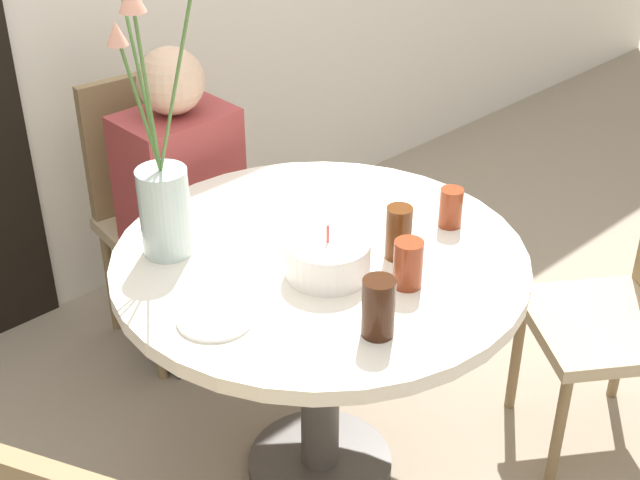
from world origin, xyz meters
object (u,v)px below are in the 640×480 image
(chair_near_front, at_px, (159,198))
(birthday_cake, at_px, (328,258))
(side_plate, at_px, (215,318))
(drink_glass_0, at_px, (451,208))
(flower_vase, at_px, (160,176))
(drink_glass_2, at_px, (378,308))
(person_guest, at_px, (183,219))
(chair_right_flank, at_px, (638,298))
(drink_glass_3, at_px, (408,264))
(drink_glass_1, at_px, (399,233))

(chair_near_front, relative_size, birthday_cake, 4.43)
(chair_near_front, xyz_separation_m, side_plate, (-0.46, -0.91, 0.23))
(drink_glass_0, bearing_deg, flower_vase, 147.03)
(drink_glass_0, bearing_deg, drink_glass_2, -158.13)
(person_guest, bearing_deg, drink_glass_0, -72.75)
(drink_glass_2, bearing_deg, drink_glass_0, 21.87)
(person_guest, bearing_deg, chair_right_flank, -62.32)
(drink_glass_3, bearing_deg, person_guest, 88.32)
(side_plate, distance_m, drink_glass_2, 0.37)
(drink_glass_1, bearing_deg, drink_glass_2, -145.51)
(side_plate, relative_size, person_guest, 0.16)
(chair_right_flank, height_order, drink_glass_0, chair_right_flank)
(chair_near_front, distance_m, flower_vase, 0.83)
(drink_glass_1, relative_size, drink_glass_3, 1.16)
(flower_vase, bearing_deg, chair_near_front, 58.73)
(chair_right_flank, xyz_separation_m, person_guest, (-0.64, 1.22, -0.01))
(flower_vase, xyz_separation_m, drink_glass_0, (0.61, -0.40, -0.16))
(flower_vase, distance_m, side_plate, 0.38)
(chair_near_front, distance_m, drink_glass_3, 1.15)
(birthday_cake, distance_m, drink_glass_0, 0.40)
(side_plate, bearing_deg, drink_glass_0, -7.24)
(drink_glass_2, bearing_deg, person_guest, 78.29)
(drink_glass_1, distance_m, drink_glass_3, 0.13)
(drink_glass_3, bearing_deg, side_plate, 154.13)
(drink_glass_2, relative_size, drink_glass_3, 1.17)
(drink_glass_3, height_order, person_guest, person_guest)
(drink_glass_0, height_order, person_guest, person_guest)
(chair_near_front, bearing_deg, chair_right_flank, -59.28)
(side_plate, bearing_deg, drink_glass_1, -11.49)
(birthday_cake, xyz_separation_m, drink_glass_2, (-0.09, -0.24, 0.02))
(drink_glass_0, bearing_deg, chair_near_front, 103.69)
(chair_near_front, height_order, chair_right_flank, same)
(side_plate, xyz_separation_m, drink_glass_0, (0.70, -0.09, 0.05))
(drink_glass_0, bearing_deg, drink_glass_3, -159.17)
(drink_glass_1, xyz_separation_m, drink_glass_2, (-0.26, -0.18, 0.00))
(drink_glass_3, bearing_deg, chair_right_flank, -21.54)
(chair_near_front, relative_size, chair_right_flank, 1.00)
(chair_near_front, distance_m, drink_glass_2, 1.25)
(birthday_cake, relative_size, drink_glass_3, 1.72)
(birthday_cake, distance_m, person_guest, 0.85)
(side_plate, distance_m, drink_glass_1, 0.50)
(drink_glass_3, bearing_deg, birthday_cake, 122.06)
(chair_near_front, bearing_deg, drink_glass_0, -69.87)
(chair_near_front, xyz_separation_m, drink_glass_1, (0.03, -1.01, 0.29))
(side_plate, distance_m, drink_glass_0, 0.71)
(drink_glass_3, bearing_deg, chair_near_front, 87.64)
(flower_vase, bearing_deg, drink_glass_2, -77.05)
(side_plate, height_order, drink_glass_1, drink_glass_1)
(drink_glass_2, bearing_deg, chair_near_front, 78.98)
(person_guest, bearing_deg, birthday_cake, -99.29)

